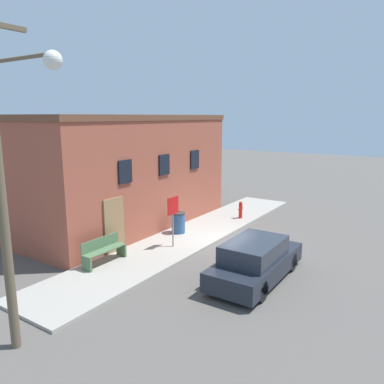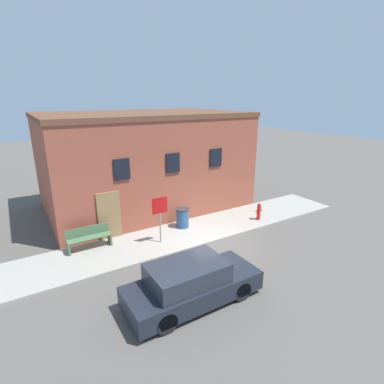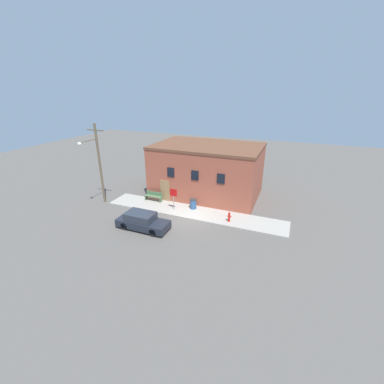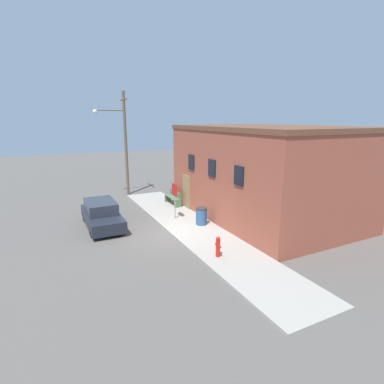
{
  "view_description": "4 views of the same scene",
  "coord_description": "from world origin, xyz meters",
  "px_view_note": "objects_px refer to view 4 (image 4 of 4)",
  "views": [
    {
      "loc": [
        -13.26,
        -7.35,
        5.2
      ],
      "look_at": [
        -0.1,
        1.33,
        2.0
      ],
      "focal_mm": 35.0,
      "sensor_mm": 36.0,
      "label": 1
    },
    {
      "loc": [
        -6.75,
        -9.45,
        6.04
      ],
      "look_at": [
        -0.1,
        1.33,
        2.0
      ],
      "focal_mm": 28.0,
      "sensor_mm": 36.0,
      "label": 2
    },
    {
      "loc": [
        7.8,
        -18.0,
        10.44
      ],
      "look_at": [
        -0.1,
        1.33,
        2.0
      ],
      "focal_mm": 24.0,
      "sensor_mm": 36.0,
      "label": 3
    },
    {
      "loc": [
        13.21,
        -5.29,
        5.64
      ],
      "look_at": [
        -0.1,
        1.33,
        2.0
      ],
      "focal_mm": 28.0,
      "sensor_mm": 36.0,
      "label": 4
    }
  ],
  "objects_px": {
    "fire_hydrant": "(218,247)",
    "trash_bin": "(201,216)",
    "bench": "(173,197)",
    "parked_car": "(102,214)",
    "utility_pole": "(123,139)",
    "stop_sign": "(175,194)"
  },
  "relations": [
    {
      "from": "trash_bin",
      "to": "parked_car",
      "type": "xyz_separation_m",
      "value": [
        -2.44,
        -4.78,
        0.08
      ]
    },
    {
      "from": "fire_hydrant",
      "to": "parked_car",
      "type": "bearing_deg",
      "value": -150.01
    },
    {
      "from": "stop_sign",
      "to": "utility_pole",
      "type": "distance_m",
      "value": 7.77
    },
    {
      "from": "utility_pole",
      "to": "parked_car",
      "type": "xyz_separation_m",
      "value": [
        6.35,
        -2.9,
        -3.56
      ]
    },
    {
      "from": "fire_hydrant",
      "to": "bench",
      "type": "distance_m",
      "value": 8.14
    },
    {
      "from": "trash_bin",
      "to": "stop_sign",
      "type": "bearing_deg",
      "value": -151.06
    },
    {
      "from": "fire_hydrant",
      "to": "utility_pole",
      "type": "distance_m",
      "value": 13.06
    },
    {
      "from": "fire_hydrant",
      "to": "stop_sign",
      "type": "bearing_deg",
      "value": 176.16
    },
    {
      "from": "fire_hydrant",
      "to": "trash_bin",
      "type": "bearing_deg",
      "value": 161.79
    },
    {
      "from": "trash_bin",
      "to": "parked_car",
      "type": "height_order",
      "value": "parked_car"
    },
    {
      "from": "utility_pole",
      "to": "parked_car",
      "type": "distance_m",
      "value": 7.84
    },
    {
      "from": "trash_bin",
      "to": "fire_hydrant",
      "type": "bearing_deg",
      "value": -18.21
    },
    {
      "from": "stop_sign",
      "to": "bench",
      "type": "relative_size",
      "value": 1.16
    },
    {
      "from": "fire_hydrant",
      "to": "parked_car",
      "type": "height_order",
      "value": "parked_car"
    },
    {
      "from": "fire_hydrant",
      "to": "trash_bin",
      "type": "height_order",
      "value": "trash_bin"
    },
    {
      "from": "fire_hydrant",
      "to": "utility_pole",
      "type": "height_order",
      "value": "utility_pole"
    },
    {
      "from": "bench",
      "to": "trash_bin",
      "type": "distance_m",
      "value": 4.3
    },
    {
      "from": "stop_sign",
      "to": "parked_car",
      "type": "height_order",
      "value": "stop_sign"
    },
    {
      "from": "bench",
      "to": "trash_bin",
      "type": "xyz_separation_m",
      "value": [
        4.3,
        -0.19,
        0.0
      ]
    },
    {
      "from": "bench",
      "to": "stop_sign",
      "type": "bearing_deg",
      "value": -21.22
    },
    {
      "from": "parked_car",
      "to": "utility_pole",
      "type": "bearing_deg",
      "value": 155.44
    },
    {
      "from": "bench",
      "to": "parked_car",
      "type": "height_order",
      "value": "parked_car"
    }
  ]
}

